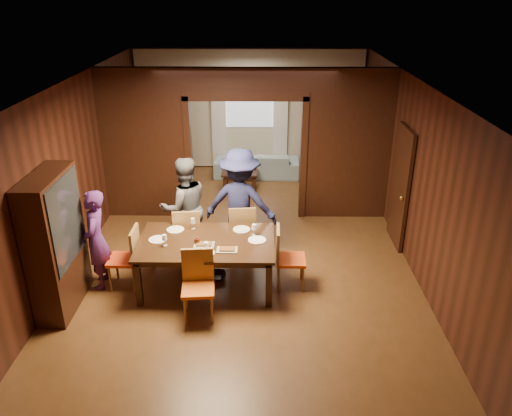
{
  "coord_description": "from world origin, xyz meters",
  "views": [
    {
      "loc": [
        0.3,
        -7.52,
        4.27
      ],
      "look_at": [
        0.22,
        -0.4,
        1.05
      ],
      "focal_mm": 35.0,
      "sensor_mm": 36.0,
      "label": 1
    }
  ],
  "objects_px": {
    "hutch": "(56,243)",
    "person_purple": "(96,240)",
    "chair_far_l": "(188,233)",
    "coffee_table": "(240,180)",
    "chair_right": "(291,258)",
    "chair_far_r": "(242,230)",
    "chair_near": "(198,287)",
    "person_navy": "(240,203)",
    "person_grey": "(185,207)",
    "sofa": "(257,164)",
    "chair_left": "(123,258)",
    "dining_table": "(207,263)"
  },
  "relations": [
    {
      "from": "dining_table",
      "to": "hutch",
      "type": "relative_size",
      "value": 1.01
    },
    {
      "from": "dining_table",
      "to": "chair_right",
      "type": "relative_size",
      "value": 2.09
    },
    {
      "from": "person_grey",
      "to": "sofa",
      "type": "height_order",
      "value": "person_grey"
    },
    {
      "from": "coffee_table",
      "to": "chair_right",
      "type": "height_order",
      "value": "chair_right"
    },
    {
      "from": "coffee_table",
      "to": "chair_right",
      "type": "xyz_separation_m",
      "value": [
        0.94,
        -3.97,
        0.28
      ]
    },
    {
      "from": "person_navy",
      "to": "hutch",
      "type": "relative_size",
      "value": 0.94
    },
    {
      "from": "person_navy",
      "to": "hutch",
      "type": "xyz_separation_m",
      "value": [
        -2.48,
        -1.54,
        0.06
      ]
    },
    {
      "from": "hutch",
      "to": "person_purple",
      "type": "bearing_deg",
      "value": 54.18
    },
    {
      "from": "chair_far_l",
      "to": "hutch",
      "type": "height_order",
      "value": "hutch"
    },
    {
      "from": "person_purple",
      "to": "person_navy",
      "type": "bearing_deg",
      "value": 109.48
    },
    {
      "from": "chair_left",
      "to": "chair_far_r",
      "type": "xyz_separation_m",
      "value": [
        1.76,
        0.95,
        0.0
      ]
    },
    {
      "from": "person_navy",
      "to": "coffee_table",
      "type": "relative_size",
      "value": 2.34
    },
    {
      "from": "person_purple",
      "to": "chair_right",
      "type": "height_order",
      "value": "person_purple"
    },
    {
      "from": "chair_near",
      "to": "chair_right",
      "type": "bearing_deg",
      "value": 26.94
    },
    {
      "from": "person_grey",
      "to": "chair_near",
      "type": "distance_m",
      "value": 1.88
    },
    {
      "from": "chair_far_l",
      "to": "hutch",
      "type": "relative_size",
      "value": 0.48
    },
    {
      "from": "person_purple",
      "to": "chair_far_l",
      "type": "height_order",
      "value": "person_purple"
    },
    {
      "from": "coffee_table",
      "to": "chair_near",
      "type": "relative_size",
      "value": 0.82
    },
    {
      "from": "sofa",
      "to": "chair_far_r",
      "type": "height_order",
      "value": "chair_far_r"
    },
    {
      "from": "sofa",
      "to": "chair_right",
      "type": "height_order",
      "value": "chair_right"
    },
    {
      "from": "chair_left",
      "to": "person_navy",
      "type": "bearing_deg",
      "value": 121.36
    },
    {
      "from": "person_navy",
      "to": "chair_near",
      "type": "bearing_deg",
      "value": 85.22
    },
    {
      "from": "sofa",
      "to": "chair_left",
      "type": "height_order",
      "value": "chair_left"
    },
    {
      "from": "person_grey",
      "to": "coffee_table",
      "type": "bearing_deg",
      "value": -128.32
    },
    {
      "from": "chair_far_l",
      "to": "chair_near",
      "type": "distance_m",
      "value": 1.63
    },
    {
      "from": "chair_left",
      "to": "chair_near",
      "type": "distance_m",
      "value": 1.45
    },
    {
      "from": "coffee_table",
      "to": "chair_far_r",
      "type": "distance_m",
      "value": 3.06
    },
    {
      "from": "person_grey",
      "to": "coffee_table",
      "type": "height_order",
      "value": "person_grey"
    },
    {
      "from": "dining_table",
      "to": "chair_left",
      "type": "bearing_deg",
      "value": -178.55
    },
    {
      "from": "chair_far_r",
      "to": "person_grey",
      "type": "bearing_deg",
      "value": -8.83
    },
    {
      "from": "chair_left",
      "to": "chair_right",
      "type": "xyz_separation_m",
      "value": [
        2.53,
        0.03,
        0.0
      ]
    },
    {
      "from": "chair_right",
      "to": "person_purple",
      "type": "bearing_deg",
      "value": 91.11
    },
    {
      "from": "sofa",
      "to": "hutch",
      "type": "height_order",
      "value": "hutch"
    },
    {
      "from": "person_navy",
      "to": "chair_far_l",
      "type": "relative_size",
      "value": 1.93
    },
    {
      "from": "chair_far_r",
      "to": "chair_far_l",
      "type": "bearing_deg",
      "value": 3.68
    },
    {
      "from": "chair_left",
      "to": "hutch",
      "type": "bearing_deg",
      "value": -55.18
    },
    {
      "from": "person_grey",
      "to": "person_navy",
      "type": "height_order",
      "value": "person_navy"
    },
    {
      "from": "person_purple",
      "to": "chair_left",
      "type": "xyz_separation_m",
      "value": [
        0.37,
        -0.01,
        -0.29
      ]
    },
    {
      "from": "dining_table",
      "to": "chair_left",
      "type": "xyz_separation_m",
      "value": [
        -1.26,
        -0.03,
        0.1
      ]
    },
    {
      "from": "person_grey",
      "to": "sofa",
      "type": "bearing_deg",
      "value": -130.46
    },
    {
      "from": "chair_far_l",
      "to": "chair_near",
      "type": "height_order",
      "value": "same"
    },
    {
      "from": "person_grey",
      "to": "chair_far_r",
      "type": "bearing_deg",
      "value": 153.01
    },
    {
      "from": "chair_near",
      "to": "person_navy",
      "type": "bearing_deg",
      "value": 69.53
    },
    {
      "from": "person_grey",
      "to": "chair_near",
      "type": "relative_size",
      "value": 1.79
    },
    {
      "from": "person_grey",
      "to": "chair_left",
      "type": "distance_m",
      "value": 1.35
    },
    {
      "from": "person_navy",
      "to": "chair_right",
      "type": "distance_m",
      "value": 1.36
    },
    {
      "from": "chair_far_r",
      "to": "chair_near",
      "type": "relative_size",
      "value": 1.0
    },
    {
      "from": "person_navy",
      "to": "sofa",
      "type": "xyz_separation_m",
      "value": [
        0.23,
        3.81,
        -0.64
      ]
    },
    {
      "from": "person_purple",
      "to": "person_grey",
      "type": "bearing_deg",
      "value": 123.85
    },
    {
      "from": "sofa",
      "to": "person_navy",
      "type": "bearing_deg",
      "value": 88.6
    }
  ]
}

